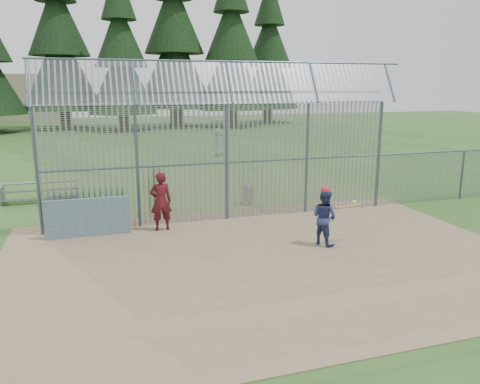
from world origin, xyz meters
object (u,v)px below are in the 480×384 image
object	(u,v)px
onlooker	(161,201)
trash_can	(248,195)
dugout_wall	(88,217)
bleacher	(40,191)
batter	(324,217)

from	to	relation	value
onlooker	trash_can	xyz separation A→B (m)	(3.74, 2.43, -0.59)
dugout_wall	trash_can	xyz separation A→B (m)	(5.97, 2.41, -0.24)
dugout_wall	bleacher	distance (m)	5.70
trash_can	bleacher	bearing A→B (deg)	159.27
batter	bleacher	xyz separation A→B (m)	(-8.44, 8.22, -0.42)
trash_can	onlooker	bearing A→B (deg)	-147.06
dugout_wall	onlooker	size ratio (longest dim) A/B	1.32
dugout_wall	bleacher	world-z (taller)	dugout_wall
bleacher	trash_can	bearing A→B (deg)	-20.73
trash_can	dugout_wall	bearing A→B (deg)	-158.02
trash_can	batter	bearing A→B (deg)	-83.63
onlooker	dugout_wall	bearing A→B (deg)	-1.23
batter	trash_can	distance (m)	5.30
dugout_wall	trash_can	distance (m)	6.44
trash_can	bleacher	size ratio (longest dim) A/B	0.27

